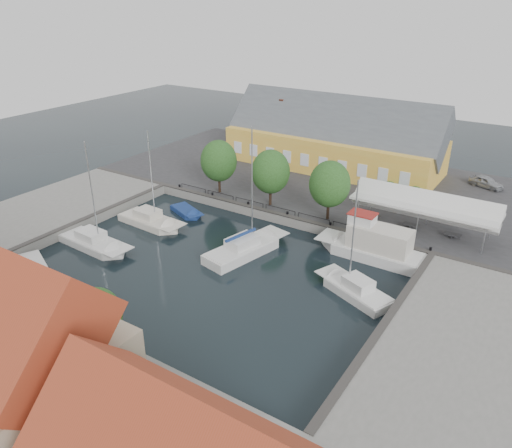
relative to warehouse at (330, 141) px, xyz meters
The scene contains 18 objects.
ground 28.82m from the warehouse, 84.77° to the right, with size 140.00×140.00×0.00m, color black.
north_quay 7.13m from the warehouse, 64.14° to the right, with size 56.00×26.00×1.00m, color #2D2D30.
west_quay 36.24m from the warehouse, 122.58° to the right, with size 12.00×24.00×1.00m, color slate.
east_quay 39.27m from the warehouse, 50.98° to the right, with size 12.00×24.00×1.00m, color slate.
south_bank 49.58m from the warehouse, 86.99° to the right, with size 56.00×14.00×1.00m, color slate.
quay_edge_fittings 23.99m from the warehouse, 83.67° to the right, with size 56.00×24.72×0.40m.
warehouse is the anchor object (origin of this frame).
tent_canopy 21.63m from the warehouse, 39.86° to the right, with size 14.00×4.00×2.83m.
quay_trees 16.37m from the warehouse, 87.91° to the right, with size 18.20×4.20×6.30m.
car_silver 20.00m from the warehouse, ahead, with size 1.64×4.08×1.39m, color #A3A6AB.
car_red 11.04m from the warehouse, 105.32° to the right, with size 1.25×3.59×1.18m, color maroon.
center_sailboat 26.35m from the warehouse, 82.05° to the right, with size 4.60×9.53×12.66m.
trawler 24.60m from the warehouse, 54.91° to the right, with size 10.24×3.13×5.00m.
east_boat_a 30.96m from the warehouse, 60.59° to the right, with size 7.46×4.92×10.34m.
west_boat_b 27.54m from the warehouse, 108.24° to the right, with size 8.08×3.16×10.87m.
west_boat_c 34.21m from the warehouse, 106.21° to the right, with size 8.49×3.12×11.27m.
launch_sw 40.04m from the warehouse, 106.00° to the right, with size 5.06×3.54×0.98m.
launch_nw 23.13m from the warehouse, 108.46° to the right, with size 5.03×3.49×0.88m.
Camera 1 is at (24.49, -31.81, 22.55)m, focal length 35.00 mm.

